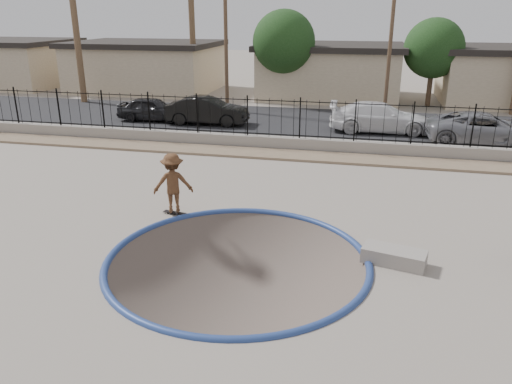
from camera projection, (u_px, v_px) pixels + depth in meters
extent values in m
cube|color=gray|center=(303.00, 163.00, 25.45)|extent=(120.00, 120.00, 2.20)
torus|color=navy|center=(238.00, 260.00, 13.16)|extent=(7.04, 7.04, 0.20)
cube|color=#876F58|center=(296.00, 155.00, 22.49)|extent=(42.00, 1.60, 0.11)
cube|color=gray|center=(299.00, 144.00, 23.41)|extent=(42.00, 0.45, 0.60)
cube|color=black|center=(299.00, 135.00, 23.27)|extent=(40.00, 0.04, 0.03)
cube|color=black|center=(300.00, 102.00, 22.73)|extent=(40.00, 0.04, 0.04)
cube|color=black|center=(315.00, 121.00, 29.65)|extent=(90.00, 8.00, 0.04)
cube|color=tan|center=(9.00, 65.00, 43.61)|extent=(10.00, 8.00, 3.50)
cube|color=black|center=(5.00, 42.00, 42.95)|extent=(10.60, 8.60, 0.40)
cube|color=tan|center=(147.00, 69.00, 40.90)|extent=(11.00, 8.00, 3.50)
cube|color=black|center=(145.00, 44.00, 40.23)|extent=(11.60, 8.60, 0.40)
cube|color=tan|center=(330.00, 73.00, 37.76)|extent=(10.00, 8.00, 3.50)
cube|color=black|center=(332.00, 47.00, 37.10)|extent=(10.60, 8.60, 0.40)
cylinder|color=brown|center=(75.00, 22.00, 34.08)|extent=(0.44, 0.44, 11.00)
cylinder|color=brown|center=(192.00, 35.00, 36.62)|extent=(0.44, 0.44, 9.00)
cylinder|color=#473323|center=(226.00, 40.00, 31.20)|extent=(0.24, 0.24, 9.00)
cylinder|color=#473323|center=(391.00, 37.00, 29.03)|extent=(0.24, 0.24, 9.50)
cylinder|color=#473323|center=(283.00, 81.00, 35.27)|extent=(0.34, 0.34, 3.00)
sphere|color=#143311|center=(284.00, 42.00, 34.35)|extent=(4.32, 4.32, 4.32)
cylinder|color=#473323|center=(430.00, 86.00, 34.14)|extent=(0.34, 0.34, 2.75)
sphere|color=#143311|center=(434.00, 48.00, 33.29)|extent=(3.96, 3.96, 3.96)
imported|color=brown|center=(173.00, 186.00, 15.80)|extent=(1.42, 1.12, 1.93)
cube|color=black|center=(175.00, 213.00, 16.11)|extent=(0.80, 0.32, 0.02)
cylinder|color=silver|center=(167.00, 213.00, 16.15)|extent=(0.05, 0.04, 0.05)
cylinder|color=silver|center=(169.00, 212.00, 16.28)|extent=(0.05, 0.04, 0.05)
cylinder|color=silver|center=(181.00, 215.00, 15.96)|extent=(0.05, 0.04, 0.05)
cylinder|color=silver|center=(183.00, 214.00, 16.09)|extent=(0.05, 0.04, 0.05)
cube|color=gray|center=(394.00, 256.00, 12.93)|extent=(1.72, 1.05, 0.40)
imported|color=black|center=(152.00, 109.00, 29.55)|extent=(4.15, 1.85, 1.39)
imported|color=black|center=(207.00, 111.00, 28.60)|extent=(4.79, 1.86, 1.55)
imported|color=white|center=(380.00, 117.00, 26.77)|extent=(5.47, 2.42, 1.56)
imported|color=gray|center=(484.00, 128.00, 24.34)|extent=(5.55, 2.67, 1.53)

